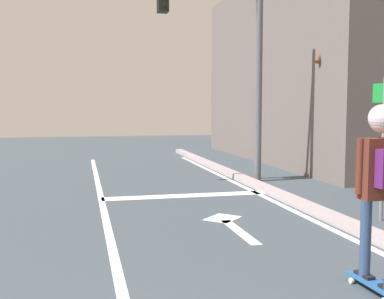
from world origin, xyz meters
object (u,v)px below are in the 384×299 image
skater (381,170)px  street_sign_post (384,127)px  roadside_tree (334,110)px  traffic_signal_mast (216,38)px  skateboard (376,285)px

skater → street_sign_post: (1.86, 2.59, 0.29)m
skater → roadside_tree: size_ratio=0.43×
skater → street_sign_post: size_ratio=0.76×
street_sign_post → skater: bearing=-125.6°
traffic_signal_mast → skater: bearing=-92.9°
traffic_signal_mast → roadside_tree: 3.48m
skater → roadside_tree: 7.55m
skateboard → skater: (0.00, -0.02, 1.13)m
skateboard → skater: bearing=-88.5°
skateboard → traffic_signal_mast: 7.66m
skateboard → traffic_signal_mast: traffic_signal_mast is taller
skater → street_sign_post: 3.20m
skater → traffic_signal_mast: (0.35, 6.89, 2.24)m
skateboard → roadside_tree: size_ratio=0.19×
skater → street_sign_post: bearing=54.4°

